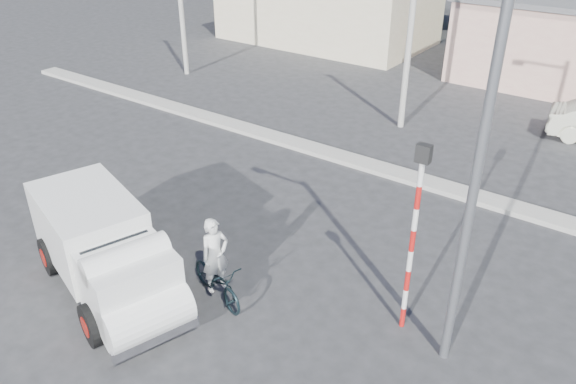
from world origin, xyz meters
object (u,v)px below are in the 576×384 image
Objects in this scene: truck at (106,251)px; streetlight at (474,131)px; traffic_pole at (414,226)px; bicycle at (217,280)px; cyclist at (216,266)px.

streetlight is at bearing 38.85° from truck.
truck is 6.91m from traffic_pole.
streetlight is (4.84, 1.39, 4.44)m from bicycle.
traffic_pole is 0.48× the size of streetlight.
bicycle is 0.22× the size of streetlight.
streetlight is (0.94, -0.30, 2.37)m from traffic_pole.
streetlight is (6.98, 2.73, 3.77)m from truck.
streetlight is at bearing -17.73° from traffic_pole.
streetlight is at bearing -56.88° from bicycle.
cyclist is at bearing 49.55° from truck.
cyclist is (2.14, 1.34, -0.28)m from truck.
streetlight is at bearing -56.88° from cyclist.
traffic_pole is (6.05, 3.03, 1.40)m from truck.
traffic_pole reaches higher than truck.
streetlight reaches higher than truck.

